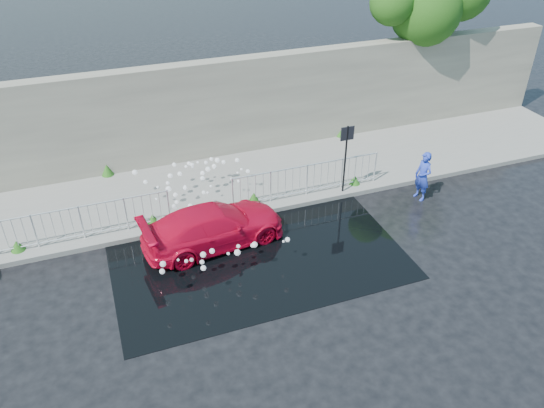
{
  "coord_description": "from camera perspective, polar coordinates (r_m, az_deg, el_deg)",
  "views": [
    {
      "loc": [
        -3.16,
        -10.15,
        9.35
      ],
      "look_at": [
        1.28,
        1.94,
        1.0
      ],
      "focal_mm": 35.0,
      "sensor_mm": 36.0,
      "label": 1
    }
  ],
  "objects": [
    {
      "name": "pavement",
      "position": [
        18.04,
        -7.18,
        1.74
      ],
      "size": [
        30.0,
        4.0,
        0.15
      ],
      "primitive_type": "cube",
      "color": "slate",
      "rests_on": "ground"
    },
    {
      "name": "sign_post",
      "position": [
        16.97,
        7.97,
        5.92
      ],
      "size": [
        0.45,
        0.06,
        2.5
      ],
      "color": "black",
      "rests_on": "ground"
    },
    {
      "name": "person",
      "position": [
        17.74,
        15.93,
        2.89
      ],
      "size": [
        0.5,
        0.67,
        1.66
      ],
      "primitive_type": "imported",
      "rotation": [
        0.0,
        0.0,
        -1.39
      ],
      "color": "#263EC2",
      "rests_on": "ground"
    },
    {
      "name": "curb",
      "position": [
        16.4,
        -5.48,
        -1.64
      ],
      "size": [
        30.0,
        0.25,
        0.16
      ],
      "primitive_type": "cube",
      "color": "slate",
      "rests_on": "ground"
    },
    {
      "name": "puddle",
      "position": [
        15.0,
        -1.56,
        -5.58
      ],
      "size": [
        8.0,
        5.0,
        0.01
      ],
      "primitive_type": "cube",
      "color": "black",
      "rests_on": "ground"
    },
    {
      "name": "ground",
      "position": [
        14.16,
        -2.17,
        -8.4
      ],
      "size": [
        90.0,
        90.0,
        0.0
      ],
      "primitive_type": "plane",
      "color": "black",
      "rests_on": "ground"
    },
    {
      "name": "tree",
      "position": [
        22.29,
        16.88,
        19.89
      ],
      "size": [
        4.98,
        2.72,
        6.33
      ],
      "color": "#332114",
      "rests_on": "ground"
    },
    {
      "name": "red_car",
      "position": [
        15.22,
        -6.29,
        -2.39
      ],
      "size": [
        4.3,
        2.18,
        1.2
      ],
      "primitive_type": "imported",
      "rotation": [
        0.0,
        0.0,
        1.7
      ],
      "color": "red",
      "rests_on": "ground"
    },
    {
      "name": "retaining_wall",
      "position": [
        19.15,
        -9.19,
        9.63
      ],
      "size": [
        30.0,
        0.6,
        3.5
      ],
      "primitive_type": "cube",
      "color": "slate",
      "rests_on": "pavement"
    },
    {
      "name": "water_spray",
      "position": [
        16.14,
        -7.85,
        0.59
      ],
      "size": [
        3.67,
        5.56,
        1.0
      ],
      "color": "white",
      "rests_on": "ground"
    },
    {
      "name": "railing_left",
      "position": [
        16.04,
        -19.84,
        -1.76
      ],
      "size": [
        5.05,
        0.05,
        1.1
      ],
      "color": "silver",
      "rests_on": "pavement"
    },
    {
      "name": "weeds",
      "position": [
        17.45,
        -8.05,
        1.45
      ],
      "size": [
        12.17,
        3.93,
        0.41
      ],
      "color": "#165317",
      "rests_on": "pavement"
    },
    {
      "name": "railing_right",
      "position": [
        17.16,
        3.78,
        2.75
      ],
      "size": [
        5.05,
        0.05,
        1.1
      ],
      "color": "silver",
      "rests_on": "pavement"
    }
  ]
}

